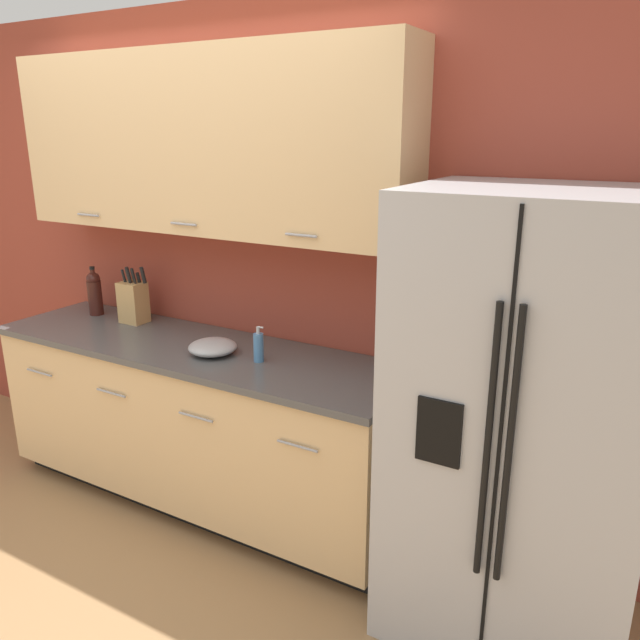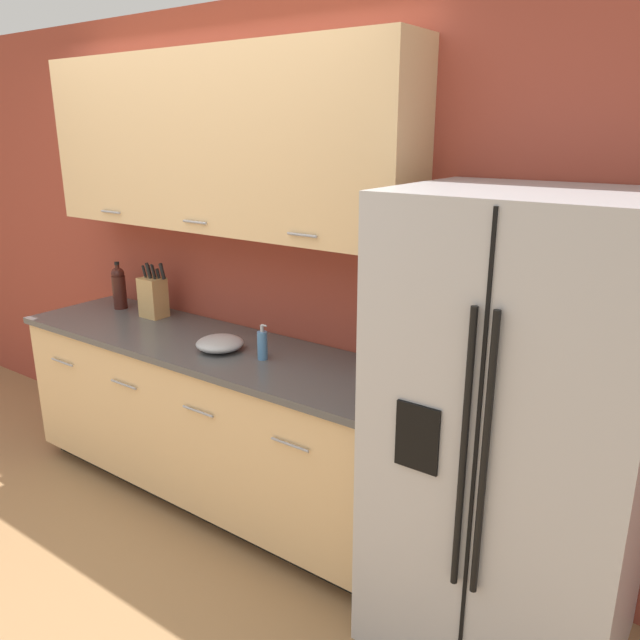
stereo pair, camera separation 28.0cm
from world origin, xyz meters
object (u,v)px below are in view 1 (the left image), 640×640
knife_block (133,301)px  mixing_bowl (213,347)px  wine_bottle (95,292)px  soap_dispenser (259,347)px  refrigerator (523,426)px

knife_block → mixing_bowl: knife_block is taller
knife_block → wine_bottle: knife_block is taller
wine_bottle → mixing_bowl: (1.05, -0.19, -0.10)m
wine_bottle → mixing_bowl: wine_bottle is taller
mixing_bowl → soap_dispenser: bearing=6.4°
soap_dispenser → mixing_bowl: soap_dispenser is taller
wine_bottle → soap_dispenser: bearing=-7.2°
refrigerator → wine_bottle: 2.58m
refrigerator → knife_block: refrigerator is taller
knife_block → wine_bottle: bearing=-179.9°
refrigerator → mixing_bowl: (-1.52, 0.01, 0.05)m
knife_block → soap_dispenser: knife_block is taller
mixing_bowl → knife_block: bearing=165.2°
knife_block → mixing_bowl: bearing=-14.8°
wine_bottle → mixing_bowl: 1.07m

